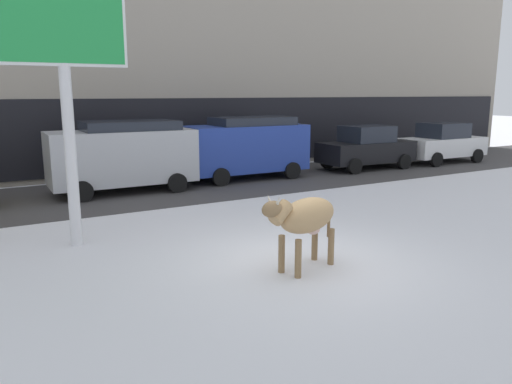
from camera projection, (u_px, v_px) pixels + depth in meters
ground_plane at (299, 260)px, 9.73m from camera, size 120.00×120.00×0.00m
road_strip at (158, 190)px, 16.81m from camera, size 60.00×5.60×0.01m
building_facade at (103, 13)px, 20.67m from camera, size 44.00×6.10×13.00m
cow_tan at (305, 217)px, 9.07m from camera, size 1.93×0.96×1.54m
billboard at (62, 37)px, 9.88m from camera, size 2.52×0.26×5.56m
car_silver_van at (123, 154)px, 16.22m from camera, size 4.62×2.16×2.32m
car_blue_van at (246, 146)px, 18.79m from camera, size 4.62×2.16×2.32m
car_black_sedan at (366, 148)px, 21.25m from camera, size 4.22×2.02×1.84m
car_white_sedan at (442, 143)px, 23.22m from camera, size 4.22×2.02×1.84m
pedestrian_near_billboard at (209, 150)px, 20.49m from camera, size 0.36×0.24×1.73m
pedestrian_by_cars at (60, 160)px, 17.63m from camera, size 0.36×0.24×1.73m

